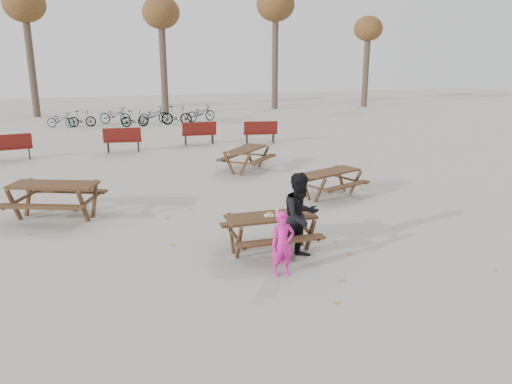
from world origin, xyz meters
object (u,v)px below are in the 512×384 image
object	(u,v)px
main_picnic_table	(271,224)
food_tray	(269,215)
picnic_table_east	(331,184)
adult	(301,216)
child	(283,244)
picnic_table_north	(55,201)
picnic_table_far	(247,159)
soda_bottle	(277,213)

from	to	relation	value
main_picnic_table	food_tray	bearing A→B (deg)	-136.68
food_tray	picnic_table_east	xyz separation A→B (m)	(2.98, 3.38, -0.42)
adult	child	bearing A→B (deg)	-150.93
picnic_table_north	picnic_table_far	size ratio (longest dim) A/B	1.14
main_picnic_table	picnic_table_north	xyz separation A→B (m)	(-4.36, 3.56, -0.14)
soda_bottle	picnic_table_far	xyz separation A→B (m)	(1.47, 7.28, -0.46)
child	picnic_table_east	size ratio (longest dim) A/B	0.70
child	picnic_table_far	bearing A→B (deg)	78.71
child	adult	size ratio (longest dim) A/B	0.70
child	picnic_table_far	distance (m)	8.51
main_picnic_table	food_tray	world-z (taller)	food_tray
picnic_table_north	main_picnic_table	bearing A→B (deg)	-17.75
picnic_table_far	main_picnic_table	bearing A→B (deg)	-149.65
picnic_table_far	picnic_table_north	bearing A→B (deg)	164.15
main_picnic_table	adult	bearing A→B (deg)	-48.77
food_tray	soda_bottle	world-z (taller)	soda_bottle
food_tray	main_picnic_table	bearing A→B (deg)	43.32
adult	picnic_table_north	xyz separation A→B (m)	(-4.80, 4.06, -0.43)
main_picnic_table	picnic_table_east	xyz separation A→B (m)	(2.93, 3.34, -0.21)
soda_bottle	child	xyz separation A→B (m)	(-0.26, -1.05, -0.24)
child	picnic_table_east	xyz separation A→B (m)	(3.09, 4.48, -0.24)
food_tray	soda_bottle	size ratio (longest dim) A/B	1.06
picnic_table_far	adult	bearing A→B (deg)	-145.66
food_tray	soda_bottle	xyz separation A→B (m)	(0.15, -0.06, 0.05)
main_picnic_table	picnic_table_far	xyz separation A→B (m)	(1.58, 7.18, -0.20)
adult	picnic_table_far	size ratio (longest dim) A/B	0.97
food_tray	adult	xyz separation A→B (m)	(0.49, -0.46, 0.08)
picnic_table_far	food_tray	bearing A→B (deg)	-149.92
soda_bottle	picnic_table_far	size ratio (longest dim) A/B	0.09
picnic_table_east	food_tray	bearing A→B (deg)	-152.64
food_tray	picnic_table_far	distance (m)	7.41
food_tray	adult	world-z (taller)	adult
adult	picnic_table_east	distance (m)	4.61
food_tray	picnic_table_far	bearing A→B (deg)	77.32
child	picnic_table_north	xyz separation A→B (m)	(-4.20, 4.70, -0.17)
picnic_table_north	picnic_table_far	bearing A→B (deg)	52.89
picnic_table_east	picnic_table_far	xyz separation A→B (m)	(-1.35, 3.84, 0.02)
food_tray	picnic_table_east	distance (m)	4.52
soda_bottle	picnic_table_east	distance (m)	4.48
child	food_tray	bearing A→B (deg)	84.58
picnic_table_north	picnic_table_far	xyz separation A→B (m)	(5.94, 3.62, -0.06)
picnic_table_far	child	bearing A→B (deg)	-149.04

